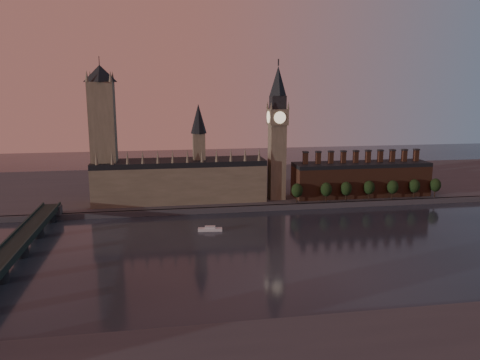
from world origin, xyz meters
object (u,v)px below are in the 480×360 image
object	(u,v)px
victoria_tower	(103,131)
river_boat	(210,229)
westminster_bridge	(8,257)
big_ben	(277,132)

from	to	relation	value
victoria_tower	river_boat	size ratio (longest dim) A/B	6.80
victoria_tower	river_boat	world-z (taller)	victoria_tower
westminster_bridge	river_boat	distance (m)	117.04
victoria_tower	big_ben	xyz separation A→B (m)	(130.00, -5.00, -2.26)
big_ben	river_boat	size ratio (longest dim) A/B	6.74
river_boat	westminster_bridge	bearing A→B (deg)	-147.32
westminster_bridge	river_boat	bearing A→B (deg)	25.08
big_ben	river_boat	world-z (taller)	big_ben
westminster_bridge	river_boat	xyz separation A→B (m)	(105.85, 49.55, -6.25)
victoria_tower	big_ben	world-z (taller)	victoria_tower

